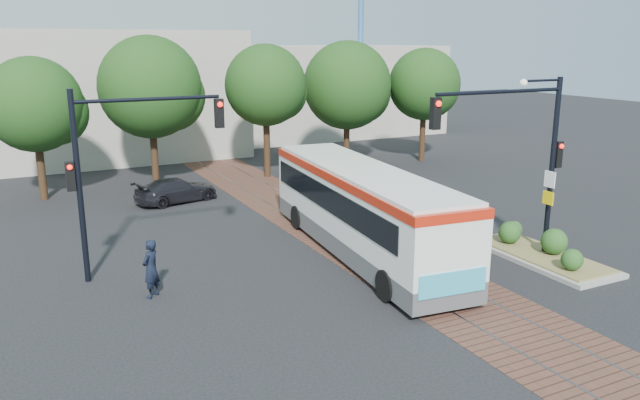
{
  "coord_description": "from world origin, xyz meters",
  "views": [
    {
      "loc": [
        -11.31,
        -15.73,
        7.34
      ],
      "look_at": [
        -1.13,
        4.32,
        1.6
      ],
      "focal_mm": 35.0,
      "sensor_mm": 36.0,
      "label": 1
    }
  ],
  "objects": [
    {
      "name": "crane",
      "position": [
        18.0,
        34.0,
        10.88
      ],
      "size": [
        8.0,
        0.5,
        18.0
      ],
      "color": "#3F72B2",
      "rests_on": "ground"
    },
    {
      "name": "traffic_island",
      "position": [
        4.82,
        -0.9,
        0.33
      ],
      "size": [
        2.2,
        5.2,
        1.13
      ],
      "color": "gray",
      "rests_on": "ground"
    },
    {
      "name": "officer",
      "position": [
        -7.96,
        1.82,
        0.88
      ],
      "size": [
        0.76,
        0.74,
        1.76
      ],
      "primitive_type": "imported",
      "rotation": [
        0.0,
        0.0,
        3.88
      ],
      "color": "black",
      "rests_on": "ground"
    },
    {
      "name": "parked_car",
      "position": [
        -4.46,
        12.63,
        0.57
      ],
      "size": [
        4.2,
        2.53,
        1.14
      ],
      "primitive_type": "imported",
      "rotation": [
        0.0,
        0.0,
        1.82
      ],
      "color": "black",
      "rests_on": "ground"
    },
    {
      "name": "tree_row",
      "position": [
        1.21,
        16.42,
        4.85
      ],
      "size": [
        26.4,
        5.6,
        7.67
      ],
      "color": "#382314",
      "rests_on": "ground"
    },
    {
      "name": "warehouses",
      "position": [
        -0.53,
        28.75,
        3.81
      ],
      "size": [
        40.0,
        13.0,
        8.0
      ],
      "color": "#ADA899",
      "rests_on": "ground"
    },
    {
      "name": "trackbed",
      "position": [
        0.0,
        4.0,
        0.01
      ],
      "size": [
        3.6,
        40.0,
        0.02
      ],
      "color": "#563127",
      "rests_on": "ground"
    },
    {
      "name": "ground",
      "position": [
        0.0,
        0.0,
        0.0
      ],
      "size": [
        120.0,
        120.0,
        0.0
      ],
      "primitive_type": "plane",
      "color": "black",
      "rests_on": "ground"
    },
    {
      "name": "signal_pole_main",
      "position": [
        3.86,
        -0.81,
        4.16
      ],
      "size": [
        5.49,
        0.46,
        6.0
      ],
      "color": "black",
      "rests_on": "ground"
    },
    {
      "name": "city_bus",
      "position": [
        -0.44,
        2.45,
        1.72
      ],
      "size": [
        3.54,
        11.69,
        3.08
      ],
      "rotation": [
        0.0,
        0.0,
        -0.1
      ],
      "color": "#49494C",
      "rests_on": "ground"
    },
    {
      "name": "signal_pole_left",
      "position": [
        -8.37,
        4.0,
        3.86
      ],
      "size": [
        4.99,
        0.34,
        6.0
      ],
      "color": "black",
      "rests_on": "ground"
    }
  ]
}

